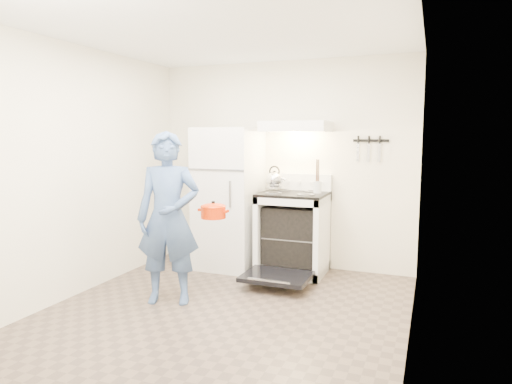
{
  "coord_description": "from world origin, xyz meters",
  "views": [
    {
      "loc": [
        1.72,
        -3.56,
        1.6
      ],
      "look_at": [
        -0.05,
        1.0,
        1.0
      ],
      "focal_mm": 32.0,
      "sensor_mm": 36.0,
      "label": 1
    }
  ],
  "objects_px": {
    "refrigerator": "(229,198)",
    "stove_body": "(293,234)",
    "tea_kettle": "(274,179)",
    "person": "(168,218)",
    "dutch_oven": "(213,212)"
  },
  "relations": [
    {
      "from": "refrigerator",
      "to": "stove_body",
      "type": "relative_size",
      "value": 1.85
    },
    {
      "from": "tea_kettle",
      "to": "person",
      "type": "relative_size",
      "value": 0.18
    },
    {
      "from": "refrigerator",
      "to": "tea_kettle",
      "type": "bearing_deg",
      "value": 10.99
    },
    {
      "from": "stove_body",
      "to": "dutch_oven",
      "type": "relative_size",
      "value": 2.88
    },
    {
      "from": "stove_body",
      "to": "dutch_oven",
      "type": "bearing_deg",
      "value": -117.71
    },
    {
      "from": "tea_kettle",
      "to": "person",
      "type": "distance_m",
      "value": 1.56
    },
    {
      "from": "refrigerator",
      "to": "dutch_oven",
      "type": "xyz_separation_m",
      "value": [
        0.28,
        -0.98,
        -0.01
      ]
    },
    {
      "from": "refrigerator",
      "to": "tea_kettle",
      "type": "height_order",
      "value": "refrigerator"
    },
    {
      "from": "stove_body",
      "to": "tea_kettle",
      "type": "bearing_deg",
      "value": 162.66
    },
    {
      "from": "refrigerator",
      "to": "stove_body",
      "type": "bearing_deg",
      "value": 1.77
    },
    {
      "from": "stove_body",
      "to": "dutch_oven",
      "type": "height_order",
      "value": "dutch_oven"
    },
    {
      "from": "dutch_oven",
      "to": "stove_body",
      "type": "bearing_deg",
      "value": 62.29
    },
    {
      "from": "tea_kettle",
      "to": "person",
      "type": "xyz_separation_m",
      "value": [
        -0.58,
        -1.43,
        -0.28
      ]
    },
    {
      "from": "dutch_oven",
      "to": "refrigerator",
      "type": "bearing_deg",
      "value": 105.9
    },
    {
      "from": "stove_body",
      "to": "person",
      "type": "xyz_separation_m",
      "value": [
        -0.84,
        -1.35,
        0.36
      ]
    }
  ]
}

